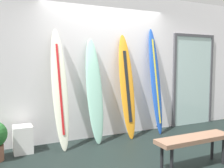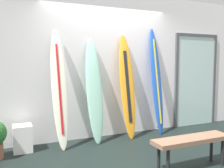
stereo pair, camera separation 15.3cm
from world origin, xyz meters
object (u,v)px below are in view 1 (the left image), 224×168
object	(u,v)px
glass_door	(193,78)
display_block_left	(23,139)
surfboard_sunset	(127,87)
surfboard_cobalt	(155,82)
surfboard_seafoam	(94,91)
bench	(194,141)
surfboard_ivory	(60,90)

from	to	relation	value
glass_door	display_block_left	bearing A→B (deg)	-176.45
surfboard_sunset	surfboard_cobalt	size ratio (longest dim) A/B	0.93
surfboard_seafoam	surfboard_cobalt	distance (m)	1.35
surfboard_sunset	bench	distance (m)	1.73
surfboard_ivory	glass_door	xyz separation A→B (m)	(3.18, 0.27, 0.08)
surfboard_cobalt	surfboard_ivory	bearing A→B (deg)	-178.15
bench	display_block_left	bearing A→B (deg)	142.33
display_block_left	glass_door	xyz separation A→B (m)	(3.79, 0.24, 0.86)
bench	surfboard_sunset	bearing A→B (deg)	95.90
surfboard_ivory	display_block_left	bearing A→B (deg)	176.63
surfboard_cobalt	bench	distance (m)	1.84
display_block_left	surfboard_sunset	bearing A→B (deg)	0.31
surfboard_ivory	bench	bearing A→B (deg)	-46.82
surfboard_seafoam	surfboard_cobalt	world-z (taller)	surfboard_cobalt
surfboard_sunset	glass_door	distance (m)	1.89
surfboard_ivory	glass_door	bearing A→B (deg)	4.87
surfboard_cobalt	display_block_left	bearing A→B (deg)	-179.38
bench	glass_door	bearing A→B (deg)	47.14
surfboard_seafoam	bench	xyz separation A→B (m)	(0.84, -1.61, -0.55)
surfboard_sunset	bench	xyz separation A→B (m)	(0.17, -1.62, -0.60)
surfboard_ivory	surfboard_sunset	bearing A→B (deg)	2.02
surfboard_ivory	surfboard_cobalt	bearing A→B (deg)	1.85
display_block_left	bench	bearing A→B (deg)	-37.67
surfboard_ivory	surfboard_sunset	world-z (taller)	surfboard_ivory
surfboard_seafoam	display_block_left	bearing A→B (deg)	-179.65
surfboard_sunset	display_block_left	distance (m)	2.06
surfboard_ivory	surfboard_sunset	xyz separation A→B (m)	(1.31, 0.05, -0.02)
surfboard_sunset	bench	world-z (taller)	surfboard_sunset
surfboard_seafoam	surfboard_sunset	bearing A→B (deg)	0.23
surfboard_ivory	surfboard_cobalt	distance (m)	1.98
surfboard_cobalt	glass_door	size ratio (longest dim) A/B	1.03
surfboard_sunset	surfboard_cobalt	xyz separation A→B (m)	(0.67, 0.02, 0.08)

